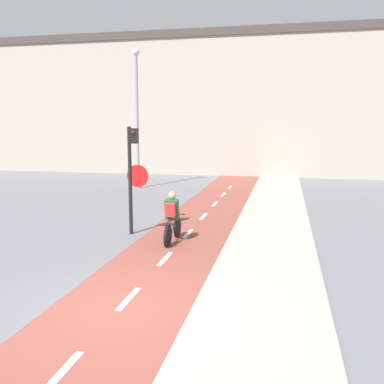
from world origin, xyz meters
name	(u,v)px	position (x,y,z in m)	size (l,w,h in m)	color
ground_plane	(119,311)	(0.00, 0.00, 0.00)	(120.00, 120.00, 0.00)	slate
bike_lane	(119,310)	(0.00, 0.01, 0.01)	(2.52, 60.00, 0.02)	brown
sidewalk_strip	(259,323)	(2.46, 0.00, 0.03)	(2.40, 60.00, 0.05)	#A8A399
building_row_background	(245,105)	(0.00, 23.01, 4.61)	(60.00, 5.20, 9.21)	#B2A899
traffic_light_pole	(132,168)	(-1.60, 5.19, 1.99)	(0.67, 0.25, 3.21)	black
street_lamp_far	(137,105)	(-4.65, 14.27, 4.28)	(0.36, 0.36, 7.04)	gray
cyclist_near	(172,218)	(-0.22, 4.52, 0.70)	(0.46, 1.67, 1.44)	black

